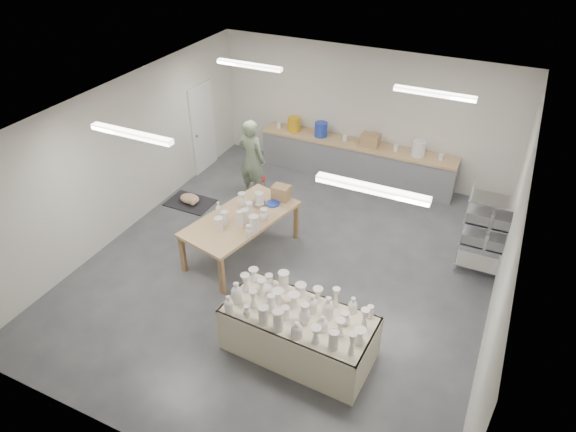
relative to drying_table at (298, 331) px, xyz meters
The scene contains 9 objects.
room 2.70m from the drying_table, 120.65° to the left, with size 8.00×8.02×3.00m.
back_counter 5.54m from the drying_table, 100.43° to the left, with size 4.60×0.60×1.24m.
wire_shelf 3.89m from the drying_table, 55.19° to the left, with size 0.88×0.48×1.80m.
drying_table is the anchor object (origin of this frame).
work_table 2.66m from the drying_table, 135.68° to the left, with size 1.57×2.41×1.17m.
rug 4.83m from the drying_table, 144.09° to the left, with size 1.00×0.70×0.02m, color black.
cat 4.79m from the drying_table, 144.08° to the left, with size 0.47×0.36×0.20m.
potter 4.67m from the drying_table, 126.94° to the left, with size 0.66×0.43×1.81m, color gray.
red_stool 4.87m from the drying_table, 125.03° to the left, with size 0.38×0.38×0.29m.
Camera 1 is at (3.14, -6.67, 6.07)m, focal length 32.00 mm.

